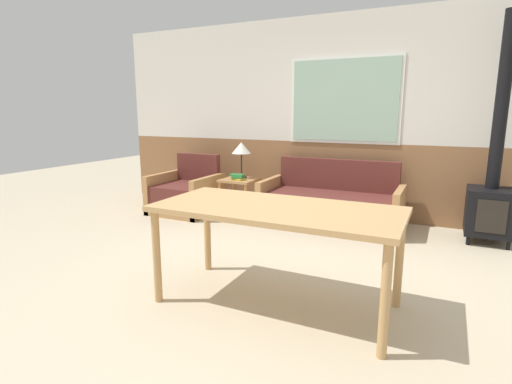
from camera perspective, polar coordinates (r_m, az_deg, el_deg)
ground_plane at (r=3.41m, az=1.28°, el=-13.62°), size 16.00×16.00×0.00m
wall_back at (r=5.59m, az=12.72°, el=10.33°), size 7.20×0.09×2.70m
couch at (r=5.21m, az=10.54°, el=-1.95°), size 1.76×0.78×0.82m
armchair at (r=5.86m, az=-9.95°, el=-0.44°), size 0.86×0.81×0.82m
side_table at (r=5.60m, az=-2.38°, el=0.88°), size 0.47×0.47×0.52m
table_lamp at (r=5.60m, az=-2.11°, el=6.13°), size 0.27×0.27×0.51m
book_stack at (r=5.50m, az=-2.65°, el=2.16°), size 0.20×0.16×0.08m
dining_table at (r=2.93m, az=2.98°, el=-3.56°), size 1.79×0.83×0.76m
wood_stove at (r=5.10m, az=30.67°, el=0.53°), size 0.48×0.51×2.47m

